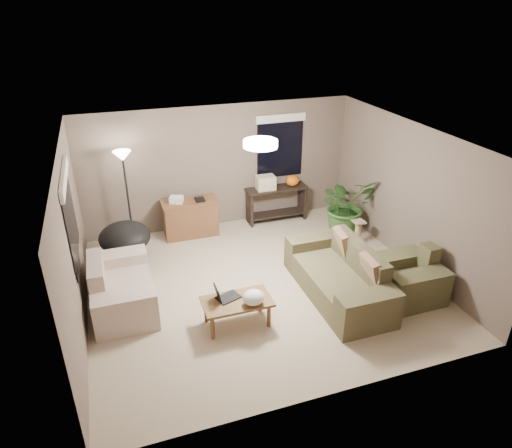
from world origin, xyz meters
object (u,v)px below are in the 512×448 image
object	(u,v)px
loveseat	(121,289)
coffee_table	(237,304)
armchair	(407,279)
papasan_chair	(125,241)
cat_scratching_post	(358,234)
console_table	(276,201)
main_sofa	(340,278)
desk	(191,218)
floor_lamp	(124,168)
houseplant	(346,211)

from	to	relation	value
loveseat	coffee_table	xyz separation A→B (m)	(1.57, -1.01, 0.06)
armchair	coffee_table	bearing A→B (deg)	176.50
coffee_table	papasan_chair	distance (m)	2.65
cat_scratching_post	papasan_chair	bearing A→B (deg)	171.14
console_table	papasan_chair	bearing A→B (deg)	-165.11
armchair	main_sofa	bearing A→B (deg)	159.07
desk	cat_scratching_post	distance (m)	3.31
desk	main_sofa	bearing A→B (deg)	-56.42
main_sofa	loveseat	size ratio (longest dim) A/B	1.38
papasan_chair	cat_scratching_post	distance (m)	4.35
desk	floor_lamp	distance (m)	1.68
papasan_chair	floor_lamp	size ratio (longest dim) A/B	0.48
armchair	console_table	size ratio (longest dim) A/B	0.77
main_sofa	houseplant	world-z (taller)	houseplant
desk	papasan_chair	distance (m)	1.52
console_table	papasan_chair	size ratio (longest dim) A/B	1.42
floor_lamp	cat_scratching_post	distance (m)	4.55
loveseat	papasan_chair	bearing A→B (deg)	81.48
coffee_table	houseplant	world-z (taller)	houseplant
armchair	papasan_chair	bearing A→B (deg)	149.84
armchair	houseplant	world-z (taller)	houseplant
coffee_table	houseplant	xyz separation A→B (m)	(2.92, 2.13, 0.11)
coffee_table	console_table	size ratio (longest dim) A/B	0.77
loveseat	houseplant	size ratio (longest dim) A/B	1.33
armchair	desk	bearing A→B (deg)	131.92
console_table	floor_lamp	bearing A→B (deg)	-176.13
coffee_table	houseplant	bearing A→B (deg)	36.06
floor_lamp	papasan_chair	bearing A→B (deg)	-104.38
armchair	floor_lamp	distance (m)	5.20
loveseat	cat_scratching_post	size ratio (longest dim) A/B	3.20
main_sofa	floor_lamp	distance (m)	4.23
desk	cat_scratching_post	world-z (taller)	desk
main_sofa	armchair	size ratio (longest dim) A/B	2.20
coffee_table	papasan_chair	bearing A→B (deg)	121.67
console_table	cat_scratching_post	bearing A→B (deg)	-53.82
cat_scratching_post	houseplant	bearing A→B (deg)	88.39
papasan_chair	floor_lamp	xyz separation A→B (m)	(0.16, 0.64, 1.13)
armchair	cat_scratching_post	xyz separation A→B (m)	(0.13, 1.75, -0.08)
floor_lamp	console_table	bearing A→B (deg)	3.87
main_sofa	desk	distance (m)	3.36
main_sofa	papasan_chair	distance (m)	3.77
armchair	papasan_chair	world-z (taller)	armchair
loveseat	floor_lamp	size ratio (longest dim) A/B	0.84
armchair	floor_lamp	size ratio (longest dim) A/B	0.52
loveseat	armchair	bearing A→B (deg)	-15.17
main_sofa	loveseat	bearing A→B (deg)	166.61
main_sofa	armchair	bearing A→B (deg)	-20.93
loveseat	coffee_table	bearing A→B (deg)	-32.67
loveseat	cat_scratching_post	bearing A→B (deg)	7.28
console_table	floor_lamp	world-z (taller)	floor_lamp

